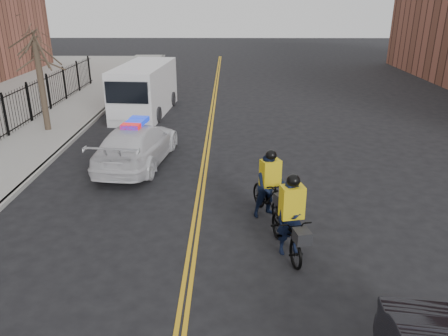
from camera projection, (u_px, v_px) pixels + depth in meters
name	position (u px, v px, depth m)	size (l,w,h in m)	color
ground	(193.00, 246.00, 11.25)	(120.00, 120.00, 0.00)	black
center_line_left	(205.00, 146.00, 18.69)	(0.10, 60.00, 0.01)	gold
center_line_right	(209.00, 146.00, 18.69)	(0.10, 60.00, 0.01)	gold
sidewalk	(33.00, 144.00, 18.74)	(3.00, 60.00, 0.15)	gray
curb	(68.00, 144.00, 18.72)	(0.20, 60.00, 0.15)	gray
street_tree	(37.00, 56.00, 19.33)	(3.20, 3.20, 4.80)	#33271E
police_cruiser	(137.00, 144.00, 16.51)	(2.80, 5.54, 1.70)	silver
cargo_van	(144.00, 90.00, 23.44)	(2.80, 6.42, 2.62)	white
cyclist_near	(291.00, 226.00, 10.72)	(1.19, 2.26, 2.11)	black
cyclist_far	(270.00, 191.00, 12.49)	(1.29, 2.09, 2.04)	black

